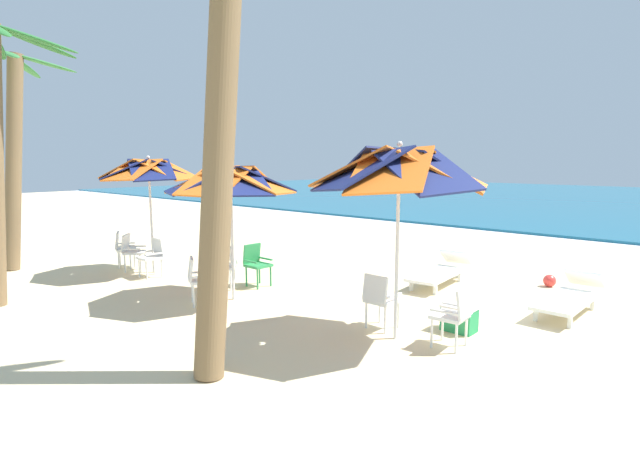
{
  "coord_description": "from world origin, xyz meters",
  "views": [
    {
      "loc": [
        3.29,
        -8.14,
        2.57
      ],
      "look_at": [
        -3.66,
        -0.41,
        1.0
      ],
      "focal_mm": 27.5,
      "sensor_mm": 36.0,
      "label": 1
    }
  ],
  "objects_px": {
    "cooler_box": "(459,318)",
    "sun_lounger_1": "(441,271)",
    "plastic_chair_0": "(455,313)",
    "plastic_chair_2": "(227,264)",
    "beach_umbrella_1": "(231,181)",
    "plastic_chair_7": "(153,255)",
    "plastic_chair_4": "(198,278)",
    "beach_umbrella_0": "(399,171)",
    "plastic_chair_1": "(380,298)",
    "plastic_chair_3": "(256,262)",
    "palm_tree_1": "(216,114)",
    "plastic_chair_5": "(123,247)",
    "beach_umbrella_2": "(149,171)",
    "beach_ball": "(550,281)",
    "palm_tree_2": "(12,142)",
    "plastic_chair_6": "(132,250)",
    "sun_lounger_0": "(570,296)"
  },
  "relations": [
    {
      "from": "beach_umbrella_2",
      "to": "plastic_chair_7",
      "type": "height_order",
      "value": "beach_umbrella_2"
    },
    {
      "from": "palm_tree_1",
      "to": "plastic_chair_6",
      "type": "bearing_deg",
      "value": 162.19
    },
    {
      "from": "plastic_chair_0",
      "to": "plastic_chair_4",
      "type": "distance_m",
      "value": 4.51
    },
    {
      "from": "plastic_chair_4",
      "to": "beach_umbrella_0",
      "type": "bearing_deg",
      "value": 14.52
    },
    {
      "from": "plastic_chair_4",
      "to": "sun_lounger_1",
      "type": "height_order",
      "value": "plastic_chair_4"
    },
    {
      "from": "plastic_chair_2",
      "to": "palm_tree_2",
      "type": "xyz_separation_m",
      "value": [
        -5.14,
        -2.14,
        2.48
      ]
    },
    {
      "from": "beach_umbrella_1",
      "to": "plastic_chair_3",
      "type": "distance_m",
      "value": 2.0
    },
    {
      "from": "beach_umbrella_1",
      "to": "plastic_chair_5",
      "type": "xyz_separation_m",
      "value": [
        -4.2,
        -0.03,
        -1.7
      ]
    },
    {
      "from": "plastic_chair_0",
      "to": "plastic_chair_2",
      "type": "bearing_deg",
      "value": -178.71
    },
    {
      "from": "plastic_chair_3",
      "to": "palm_tree_1",
      "type": "bearing_deg",
      "value": -46.22
    },
    {
      "from": "plastic_chair_0",
      "to": "plastic_chair_7",
      "type": "height_order",
      "value": "same"
    },
    {
      "from": "plastic_chair_5",
      "to": "beach_umbrella_2",
      "type": "bearing_deg",
      "value": 9.42
    },
    {
      "from": "plastic_chair_0",
      "to": "palm_tree_2",
      "type": "height_order",
      "value": "palm_tree_2"
    },
    {
      "from": "plastic_chair_5",
      "to": "palm_tree_2",
      "type": "height_order",
      "value": "palm_tree_2"
    },
    {
      "from": "beach_umbrella_2",
      "to": "palm_tree_2",
      "type": "relative_size",
      "value": 0.53
    },
    {
      "from": "cooler_box",
      "to": "plastic_chair_0",
      "type": "bearing_deg",
      "value": -69.58
    },
    {
      "from": "plastic_chair_1",
      "to": "palm_tree_2",
      "type": "height_order",
      "value": "palm_tree_2"
    },
    {
      "from": "plastic_chair_0",
      "to": "sun_lounger_1",
      "type": "distance_m",
      "value": 3.58
    },
    {
      "from": "plastic_chair_7",
      "to": "sun_lounger_1",
      "type": "height_order",
      "value": "plastic_chair_7"
    },
    {
      "from": "palm_tree_1",
      "to": "beach_ball",
      "type": "xyz_separation_m",
      "value": [
        1.67,
        6.95,
        -2.96
      ]
    },
    {
      "from": "beach_umbrella_0",
      "to": "beach_umbrella_1",
      "type": "xyz_separation_m",
      "value": [
        -3.37,
        -0.29,
        -0.23
      ]
    },
    {
      "from": "plastic_chair_0",
      "to": "plastic_chair_5",
      "type": "distance_m",
      "value": 8.39
    },
    {
      "from": "plastic_chair_2",
      "to": "plastic_chair_6",
      "type": "height_order",
      "value": "same"
    },
    {
      "from": "plastic_chair_1",
      "to": "plastic_chair_7",
      "type": "height_order",
      "value": "same"
    },
    {
      "from": "beach_umbrella_0",
      "to": "plastic_chair_4",
      "type": "xyz_separation_m",
      "value": [
        -3.56,
        -0.92,
        -1.93
      ]
    },
    {
      "from": "palm_tree_2",
      "to": "beach_umbrella_1",
      "type": "bearing_deg",
      "value": 16.3
    },
    {
      "from": "plastic_chair_3",
      "to": "beach_ball",
      "type": "height_order",
      "value": "plastic_chair_3"
    },
    {
      "from": "plastic_chair_2",
      "to": "plastic_chair_4",
      "type": "xyz_separation_m",
      "value": [
        0.56,
        -1.05,
        0.0
      ]
    },
    {
      "from": "beach_umbrella_0",
      "to": "plastic_chair_0",
      "type": "distance_m",
      "value": 2.1
    },
    {
      "from": "beach_umbrella_1",
      "to": "plastic_chair_7",
      "type": "bearing_deg",
      "value": -178.58
    },
    {
      "from": "cooler_box",
      "to": "sun_lounger_1",
      "type": "bearing_deg",
      "value": 123.79
    },
    {
      "from": "plastic_chair_6",
      "to": "beach_ball",
      "type": "bearing_deg",
      "value": 32.79
    },
    {
      "from": "plastic_chair_1",
      "to": "plastic_chair_3",
      "type": "distance_m",
      "value": 3.45
    },
    {
      "from": "beach_umbrella_1",
      "to": "beach_ball",
      "type": "distance_m",
      "value": 6.71
    },
    {
      "from": "plastic_chair_3",
      "to": "plastic_chair_5",
      "type": "distance_m",
      "value": 3.88
    },
    {
      "from": "beach_umbrella_0",
      "to": "plastic_chair_1",
      "type": "distance_m",
      "value": 1.98
    },
    {
      "from": "plastic_chair_0",
      "to": "sun_lounger_1",
      "type": "height_order",
      "value": "plastic_chair_0"
    },
    {
      "from": "palm_tree_1",
      "to": "beach_ball",
      "type": "relative_size",
      "value": 21.29
    },
    {
      "from": "plastic_chair_1",
      "to": "plastic_chair_5",
      "type": "xyz_separation_m",
      "value": [
        -7.17,
        -0.5,
        0.0
      ]
    },
    {
      "from": "plastic_chair_5",
      "to": "sun_lounger_1",
      "type": "height_order",
      "value": "plastic_chair_5"
    },
    {
      "from": "plastic_chair_3",
      "to": "sun_lounger_0",
      "type": "bearing_deg",
      "value": 23.97
    },
    {
      "from": "plastic_chair_3",
      "to": "sun_lounger_1",
      "type": "relative_size",
      "value": 0.39
    },
    {
      "from": "sun_lounger_1",
      "to": "plastic_chair_3",
      "type": "bearing_deg",
      "value": -136.18
    },
    {
      "from": "beach_umbrella_1",
      "to": "plastic_chair_7",
      "type": "relative_size",
      "value": 2.95
    },
    {
      "from": "plastic_chair_6",
      "to": "sun_lounger_1",
      "type": "distance_m",
      "value": 7.03
    },
    {
      "from": "beach_umbrella_2",
      "to": "beach_umbrella_0",
      "type": "bearing_deg",
      "value": 1.27
    },
    {
      "from": "beach_umbrella_0",
      "to": "plastic_chair_3",
      "type": "xyz_separation_m",
      "value": [
        -3.82,
        0.65,
        -1.93
      ]
    },
    {
      "from": "sun_lounger_1",
      "to": "palm_tree_2",
      "type": "xyz_separation_m",
      "value": [
        -8.21,
        -5.32,
        2.7
      ]
    },
    {
      "from": "plastic_chair_3",
      "to": "beach_umbrella_0",
      "type": "bearing_deg",
      "value": -9.61
    },
    {
      "from": "palm_tree_2",
      "to": "cooler_box",
      "type": "bearing_deg",
      "value": 16.66
    }
  ]
}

